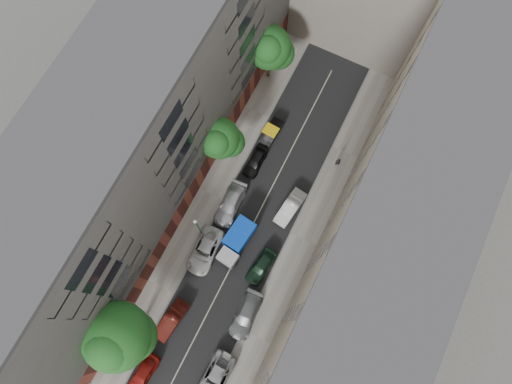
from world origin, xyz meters
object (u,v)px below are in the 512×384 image
Objects in this scene: tree_mid at (220,140)px; tree_far at (270,50)px; car_left_3 at (230,204)px; car_left_5 at (270,134)px; car_left_2 at (205,251)px; tree_near at (118,338)px; car_left_1 at (171,320)px; car_right_2 at (261,266)px; car_right_0 at (215,379)px; car_right_1 at (246,315)px; car_right_3 at (290,207)px; car_left_0 at (143,374)px; lamp_post at (198,227)px; car_left_4 at (256,161)px; pedestrian at (338,162)px; tarp_truck at (236,241)px.

tree_far reaches higher than tree_mid.
car_left_3 reaches higher than car_left_5.
tree_near is (-2.08, -10.47, 6.12)m from car_left_2.
car_left_1 is 10.43m from car_right_2.
car_right_0 is (6.71, -10.41, 0.00)m from car_left_2.
tree_far reaches higher than car_right_1.
tree_far reaches higher than car_right_3.
car_right_3 is at bearing 50.11° from car_left_2.
car_left_1 is 0.85× the size of car_left_3.
car_right_0 is at bearing 26.98° from car_left_0.
tree_near is (-2.40, 2.73, 6.14)m from car_left_0.
car_left_4 is at bearing 82.18° from lamp_post.
pedestrian is at bearing 24.81° from car_left_4.
tree_near is (-8.00, -18.61, 6.12)m from car_right_3.
tree_near is at bearing -105.21° from car_right_3.
tarp_truck is 6.81m from car_right_3.
car_right_3 is at bearing 66.97° from tarp_truck.
car_left_0 reaches higher than car_left_5.
car_left_0 is 13.20m from car_left_2.
car_left_3 is at bearing 122.33° from car_right_1.
pedestrian is (8.08, 22.64, 0.21)m from car_left_1.
car_left_0 is at bearing -81.44° from tree_mid.
car_left_2 is (-0.31, 13.20, 0.02)m from car_left_0.
car_left_2 is 0.99× the size of car_right_0.
car_left_4 is 0.49× the size of tree_far.
car_right_1 is 0.50× the size of tree_near.
car_left_1 is 7.61m from car_left_2.
tree_far is (-9.10, 13.34, 4.86)m from car_right_3.
lamp_post is (-1.09, 1.46, 3.53)m from car_left_2.
car_right_0 is 33.74m from tree_far.
car_left_0 is 23.98m from tree_mid.
car_left_2 is at bearing -130.97° from tarp_truck.
car_left_3 is at bearing 151.11° from car_right_2.
car_left_1 is 0.84× the size of car_left_2.
car_right_1 is at bearing 90.78° from car_right_0.
tarp_truck is 0.65× the size of tree_far.
car_right_1 is at bearing -72.98° from car_right_2.
car_right_2 is 7.85m from lamp_post.
car_left_5 is at bearing -62.31° from tree_far.
pedestrian reaches higher than car_left_2.
car_right_0 is (6.40, -2.81, 0.01)m from car_left_1.
car_right_0 is 11.64m from car_right_2.
car_left_4 is at bearing 107.42° from car_right_0.
car_right_3 is 7.33m from pedestrian.
car_right_1 is 0.62× the size of tree_far.
pedestrian is (1.68, 25.45, 0.20)m from car_right_0.
car_right_0 is 1.20× the size of car_right_3.
car_right_1 is (6.46, -15.02, 0.05)m from car_left_4.
tree_far is at bearing 94.56° from car_left_2.
car_left_3 is at bearing 74.77° from lamp_post.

